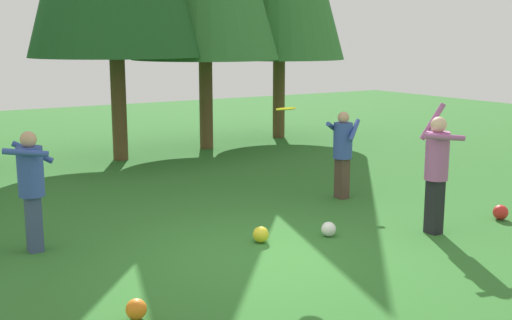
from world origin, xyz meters
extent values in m
plane|color=#2D6B28|center=(0.00, 0.00, 0.00)|extent=(40.00, 40.00, 0.00)
cube|color=black|center=(2.72, -0.48, 0.41)|extent=(0.19, 0.22, 0.81)
cylinder|color=#A85693|center=(2.72, -0.48, 1.16)|extent=(0.34, 0.34, 0.71)
sphere|color=beige|center=(2.72, -0.48, 1.62)|extent=(0.23, 0.23, 0.23)
cylinder|color=#A85693|center=(2.64, -0.66, 1.47)|extent=(0.59, 0.29, 0.13)
cylinder|color=#A85693|center=(2.79, -0.29, 1.64)|extent=(0.38, 0.21, 0.55)
cube|color=#38476B|center=(-2.50, 1.77, 0.38)|extent=(0.19, 0.22, 0.77)
cylinder|color=#334C9E|center=(-2.50, 1.77, 1.10)|extent=(0.34, 0.34, 0.67)
sphere|color=tan|center=(-2.50, 1.77, 1.53)|extent=(0.22, 0.22, 0.22)
cylinder|color=#334C9E|center=(-2.42, 1.95, 1.33)|extent=(0.53, 0.30, 0.33)
cylinder|color=#334C9E|center=(-2.59, 1.59, 1.39)|extent=(0.55, 0.31, 0.13)
cube|color=#4C382D|center=(2.90, 1.89, 0.37)|extent=(0.19, 0.22, 0.73)
cylinder|color=#334C9E|center=(2.90, 1.89, 1.05)|extent=(0.34, 0.34, 0.64)
sphere|color=tan|center=(2.90, 1.89, 1.46)|extent=(0.21, 0.21, 0.21)
cylinder|color=#334C9E|center=(3.01, 1.73, 1.25)|extent=(0.46, 0.34, 0.36)
cylinder|color=#334C9E|center=(2.79, 2.06, 1.28)|extent=(0.49, 0.37, 0.26)
cylinder|color=yellow|center=(0.61, 0.34, 1.89)|extent=(0.31, 0.31, 0.07)
sphere|color=orange|center=(-2.12, -0.98, 0.11)|extent=(0.22, 0.22, 0.22)
sphere|color=red|center=(4.17, -0.53, 0.12)|extent=(0.24, 0.24, 0.24)
sphere|color=white|center=(1.29, 0.21, 0.11)|extent=(0.22, 0.22, 0.22)
sphere|color=yellow|center=(0.30, 0.49, 0.11)|extent=(0.23, 0.23, 0.23)
cylinder|color=brown|center=(5.91, 8.50, 2.05)|extent=(0.35, 0.35, 4.09)
cylinder|color=brown|center=(3.28, 7.94, 2.09)|extent=(0.35, 0.35, 4.19)
cylinder|color=brown|center=(0.79, 7.56, 2.19)|extent=(0.35, 0.35, 4.39)
camera|label=1|loc=(-4.30, -6.88, 2.85)|focal=45.00mm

